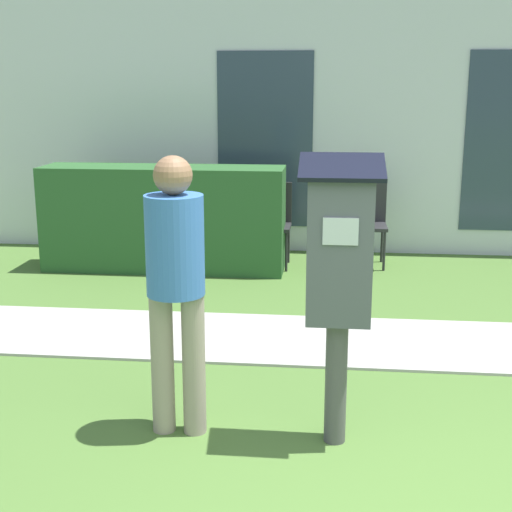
{
  "coord_description": "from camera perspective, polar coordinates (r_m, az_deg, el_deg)",
  "views": [
    {
      "loc": [
        -0.63,
        -2.38,
        1.95
      ],
      "look_at": [
        -1.02,
        1.29,
        1.05
      ],
      "focal_mm": 50.0,
      "sensor_mm": 36.0,
      "label": 1
    }
  ],
  "objects": [
    {
      "name": "parking_meter",
      "position": [
        3.78,
        6.68,
        -0.69
      ],
      "size": [
        0.44,
        0.31,
        1.59
      ],
      "color": "#4C4C4C",
      "rests_on": "ground"
    },
    {
      "name": "hedge_row",
      "position": [
        7.62,
        -7.38,
        3.0
      ],
      "size": [
        2.55,
        0.6,
        1.1
      ],
      "color": "#285628",
      "rests_on": "ground"
    },
    {
      "name": "outdoor_chair_left",
      "position": [
        7.75,
        1.19,
        3.13
      ],
      "size": [
        0.44,
        0.44,
        0.9
      ],
      "rotation": [
        0.0,
        0.0,
        0.43
      ],
      "color": "#262628",
      "rests_on": "ground"
    },
    {
      "name": "sidewalk",
      "position": [
        5.61,
        12.19,
        -6.84
      ],
      "size": [
        12.0,
        1.1,
        0.02
      ],
      "color": "#A3A099",
      "rests_on": "ground"
    },
    {
      "name": "person_standing",
      "position": [
        3.91,
        -6.45,
        -1.52
      ],
      "size": [
        0.32,
        0.32,
        1.58
      ],
      "rotation": [
        0.0,
        0.0,
        0.2
      ],
      "color": "gray",
      "rests_on": "ground"
    },
    {
      "name": "outdoor_chair_middle",
      "position": [
        7.87,
        8.79,
        3.13
      ],
      "size": [
        0.44,
        0.44,
        0.9
      ],
      "rotation": [
        0.0,
        0.0,
        -0.23
      ],
      "color": "#262628",
      "rests_on": "ground"
    },
    {
      "name": "building_facade",
      "position": [
        8.43,
        10.51,
        11.07
      ],
      "size": [
        10.0,
        0.26,
        3.2
      ],
      "color": "silver",
      "rests_on": "ground"
    }
  ]
}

